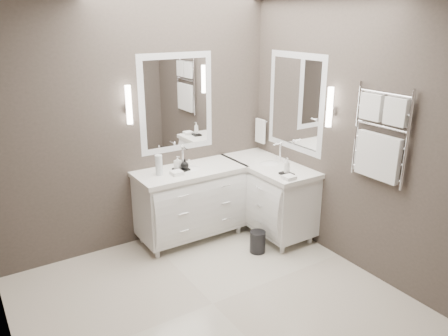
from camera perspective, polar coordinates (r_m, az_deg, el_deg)
floor at (r=4.14m, az=-1.49°, el=-17.35°), size 3.20×3.00×0.01m
wall_back at (r=4.81m, az=-11.01°, el=5.48°), size 3.20×0.01×2.70m
wall_front at (r=2.44m, az=17.09°, el=-8.61°), size 3.20×0.01×2.70m
wall_right at (r=4.52m, az=16.09°, el=4.18°), size 0.01×3.00×2.70m
vanity_back at (r=5.02m, az=-4.41°, el=-4.06°), size 1.24×0.59×0.97m
vanity_right at (r=5.22m, az=5.80°, el=-3.19°), size 0.59×1.24×0.97m
mirror_back at (r=4.94m, az=-6.20°, el=8.42°), size 0.90×0.02×1.10m
mirror_right at (r=5.01m, az=9.31°, el=8.44°), size 0.02×0.90×1.10m
sconce_back at (r=4.65m, az=-12.32°, el=7.97°), size 0.06×0.06×0.40m
sconce_right at (r=4.55m, az=13.62°, el=7.64°), size 0.06×0.06×0.40m
towel_bar_corner at (r=5.49m, az=4.78°, el=4.90°), size 0.03×0.22×0.30m
towel_ladder at (r=4.22m, az=19.67°, el=3.40°), size 0.06×0.58×0.90m
waste_bin at (r=4.87m, az=4.41°, el=-9.59°), size 0.21×0.21×0.24m
amenity_tray_back at (r=4.84m, az=-5.62°, el=-0.21°), size 0.18×0.14×0.03m
amenity_tray_right at (r=4.74m, az=8.18°, el=-0.77°), size 0.12×0.15×0.02m
water_bottle at (r=4.71m, az=-8.50°, el=0.38°), size 0.08×0.08×0.22m
soap_bottle_a at (r=4.82m, az=-6.08°, el=0.73°), size 0.08×0.08×0.14m
soap_bottle_b at (r=4.80m, az=-5.16°, el=0.55°), size 0.11×0.11×0.12m
soap_bottle_c at (r=4.71m, az=8.23°, el=0.32°), size 0.09×0.09×0.17m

